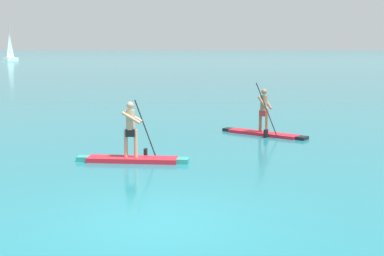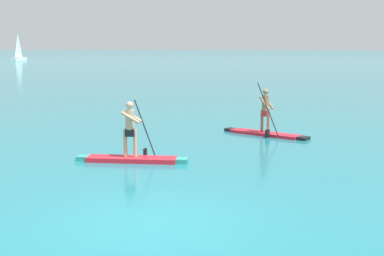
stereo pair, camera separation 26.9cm
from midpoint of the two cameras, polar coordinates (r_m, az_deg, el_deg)
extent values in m
plane|color=#1E727F|center=(10.99, -4.26, -9.48)|extent=(440.00, 440.00, 0.00)
cube|color=red|center=(16.29, -6.56, -3.21)|extent=(2.65, 0.78, 0.13)
cube|color=teal|center=(16.04, -1.41, -3.34)|extent=(0.35, 0.46, 0.13)
cube|color=teal|center=(16.66, -11.52, -3.06)|extent=(0.35, 0.39, 0.13)
cylinder|color=tan|center=(16.18, -6.24, -1.58)|extent=(0.11, 0.11, 0.81)
cylinder|color=tan|center=(16.24, -7.25, -1.56)|extent=(0.11, 0.11, 0.81)
cube|color=black|center=(16.15, -6.77, -0.47)|extent=(0.27, 0.23, 0.22)
cylinder|color=tan|center=(16.10, -6.79, 0.84)|extent=(0.26, 0.26, 0.57)
sphere|color=tan|center=(16.05, -6.82, 2.32)|extent=(0.21, 0.21, 0.21)
cylinder|color=tan|center=(16.22, -6.51, 1.19)|extent=(0.55, 0.13, 0.37)
cylinder|color=tan|center=(15.93, -6.74, 1.04)|extent=(0.55, 0.13, 0.37)
cylinder|color=black|center=(16.47, -5.27, -0.01)|extent=(0.63, 0.07, 1.68)
cube|color=black|center=(16.61, -5.23, -2.65)|extent=(0.09, 0.20, 0.32)
cube|color=red|center=(20.93, 6.96, -0.57)|extent=(2.63, 2.12, 0.11)
cube|color=black|center=(20.18, 10.79, -1.01)|extent=(0.53, 0.55, 0.11)
cube|color=black|center=(21.77, 3.41, -0.15)|extent=(0.50, 0.50, 0.11)
cylinder|color=#997051|center=(20.80, 7.27, 0.64)|extent=(0.11, 0.11, 0.80)
cylinder|color=#997051|center=(20.94, 6.63, 0.71)|extent=(0.11, 0.11, 0.80)
cube|color=red|center=(20.83, 6.96, 1.52)|extent=(0.34, 0.33, 0.22)
cylinder|color=#997051|center=(20.78, 6.98, 2.55)|extent=(0.26, 0.26, 0.57)
sphere|color=#997051|center=(20.74, 7.01, 3.71)|extent=(0.21, 0.21, 0.21)
cylinder|color=#997051|center=(20.89, 7.32, 2.60)|extent=(0.39, 0.32, 0.52)
cylinder|color=#997051|center=(20.62, 6.88, 2.53)|extent=(0.39, 0.32, 0.52)
cylinder|color=black|center=(20.28, 7.23, 1.93)|extent=(0.76, 0.58, 1.87)
cube|color=black|center=(20.40, 7.19, -0.59)|extent=(0.18, 0.21, 0.32)
cube|color=white|center=(106.01, -18.12, 6.69)|extent=(1.55, 4.24, 0.60)
cylinder|color=#B2B2B7|center=(105.97, -18.20, 8.40)|extent=(0.12, 0.12, 5.77)
pyramid|color=white|center=(105.97, -18.19, 8.08)|extent=(0.37, 1.85, 4.35)
camera|label=1|loc=(0.13, -90.45, -0.07)|focal=52.20mm
camera|label=2|loc=(0.13, 89.55, 0.07)|focal=52.20mm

